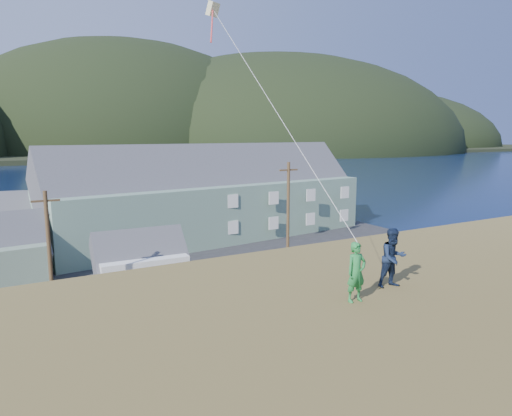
% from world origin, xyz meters
% --- Properties ---
extents(ground, '(900.00, 900.00, 0.00)m').
position_xyz_m(ground, '(0.00, 0.00, 0.00)').
color(ground, '#0A1638').
rests_on(ground, ground).
extents(grass_strip, '(110.00, 8.00, 0.10)m').
position_xyz_m(grass_strip, '(0.00, -2.00, 0.05)').
color(grass_strip, '#4C3D19').
rests_on(grass_strip, ground).
extents(waterfront_lot, '(72.00, 36.00, 0.12)m').
position_xyz_m(waterfront_lot, '(0.00, 17.00, 0.06)').
color(waterfront_lot, '#28282B').
rests_on(waterfront_lot, ground).
extents(wharf, '(26.00, 14.00, 0.90)m').
position_xyz_m(wharf, '(-6.00, 40.00, 0.45)').
color(wharf, gray).
rests_on(wharf, ground).
extents(far_shore, '(900.00, 320.00, 2.00)m').
position_xyz_m(far_shore, '(0.00, 330.00, 1.00)').
color(far_shore, black).
rests_on(far_shore, ground).
extents(far_hills, '(760.00, 265.00, 143.00)m').
position_xyz_m(far_hills, '(35.59, 279.38, 2.00)').
color(far_hills, black).
rests_on(far_hills, ground).
extents(lodge, '(37.86, 14.45, 12.99)m').
position_xyz_m(lodge, '(15.01, 19.74, 4.99)').
color(lodge, slate).
rests_on(lodge, waterfront_lot).
extents(shed_white, '(7.09, 4.82, 5.51)m').
position_xyz_m(shed_white, '(3.00, 6.26, 2.14)').
color(shed_white, white).
rests_on(shed_white, waterfront_lot).
extents(utility_poles, '(31.74, 0.24, 9.59)m').
position_xyz_m(utility_poles, '(-2.64, 1.50, 4.70)').
color(utility_poles, '#47331E').
rests_on(utility_poles, waterfront_lot).
extents(kite_flyer_green, '(0.62, 0.42, 1.68)m').
position_xyz_m(kite_flyer_green, '(2.53, -18.58, 8.04)').
color(kite_flyer_green, '#217C37').
rests_on(kite_flyer_green, hillside).
extents(kite_flyer_navy, '(0.97, 0.81, 1.81)m').
position_xyz_m(kite_flyer_navy, '(4.33, -18.18, 8.11)').
color(kite_flyer_navy, '#152039').
rests_on(kite_flyer_navy, hillside).
extents(kite_rig, '(0.92, 4.55, 11.60)m').
position_xyz_m(kite_rig, '(2.04, -10.43, 16.46)').
color(kite_rig, beige).
rests_on(kite_rig, ground).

